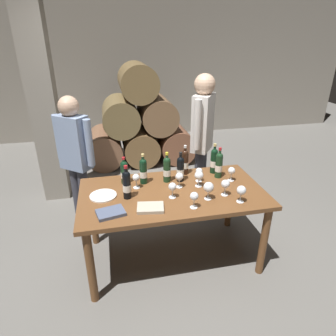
{
  "coord_description": "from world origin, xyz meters",
  "views": [
    {
      "loc": [
        -0.53,
        -2.28,
        2.07
      ],
      "look_at": [
        0.0,
        0.2,
        0.91
      ],
      "focal_mm": 30.87,
      "sensor_mm": 36.0,
      "label": 1
    }
  ],
  "objects_px": {
    "wine_bottle_7": "(185,162)",
    "sommelier_presenting": "(202,134)",
    "wine_bottle_1": "(180,169)",
    "leather_ledger": "(150,208)",
    "wine_glass_6": "(136,178)",
    "wine_bottle_0": "(219,165)",
    "tasting_notebook": "(111,213)",
    "wine_glass_2": "(199,176)",
    "dining_table": "(172,200)",
    "wine_glass_7": "(199,172)",
    "wine_bottle_5": "(127,184)",
    "wine_bottle_3": "(214,160)",
    "wine_glass_1": "(241,191)",
    "wine_bottle_4": "(167,169)",
    "wine_glass_5": "(172,187)",
    "wine_glass_4": "(232,171)",
    "serving_plate": "(103,196)",
    "wine_glass_8": "(225,184)",
    "wine_glass_0": "(179,177)",
    "taster_seated_left": "(75,154)",
    "wine_bottle_6": "(143,171)",
    "wine_glass_9": "(209,188)",
    "wine_bottle_2": "(124,172)",
    "wine_glass_3": "(194,197)"
  },
  "relations": [
    {
      "from": "wine_bottle_0",
      "to": "taster_seated_left",
      "type": "height_order",
      "value": "taster_seated_left"
    },
    {
      "from": "wine_bottle_2",
      "to": "wine_glass_7",
      "type": "relative_size",
      "value": 1.89
    },
    {
      "from": "wine_glass_6",
      "to": "sommelier_presenting",
      "type": "xyz_separation_m",
      "value": [
        0.84,
        0.61,
        0.18
      ]
    },
    {
      "from": "wine_bottle_3",
      "to": "wine_bottle_0",
      "type": "bearing_deg",
      "value": -84.96
    },
    {
      "from": "wine_glass_1",
      "to": "wine_glass_8",
      "type": "distance_m",
      "value": 0.16
    },
    {
      "from": "wine_glass_7",
      "to": "sommelier_presenting",
      "type": "height_order",
      "value": "sommelier_presenting"
    },
    {
      "from": "wine_glass_2",
      "to": "tasting_notebook",
      "type": "bearing_deg",
      "value": -159.89
    },
    {
      "from": "wine_bottle_7",
      "to": "wine_glass_4",
      "type": "distance_m",
      "value": 0.48
    },
    {
      "from": "wine_glass_2",
      "to": "leather_ledger",
      "type": "height_order",
      "value": "wine_glass_2"
    },
    {
      "from": "wine_bottle_3",
      "to": "wine_glass_2",
      "type": "bearing_deg",
      "value": -132.63
    },
    {
      "from": "wine_glass_0",
      "to": "taster_seated_left",
      "type": "distance_m",
      "value": 1.18
    },
    {
      "from": "wine_bottle_3",
      "to": "wine_bottle_4",
      "type": "xyz_separation_m",
      "value": [
        -0.52,
        -0.1,
        -0.0
      ]
    },
    {
      "from": "wine_bottle_2",
      "to": "wine_glass_1",
      "type": "relative_size",
      "value": 1.75
    },
    {
      "from": "sommelier_presenting",
      "to": "wine_glass_4",
      "type": "bearing_deg",
      "value": -81.76
    },
    {
      "from": "wine_bottle_3",
      "to": "wine_bottle_6",
      "type": "height_order",
      "value": "wine_bottle_3"
    },
    {
      "from": "wine_glass_2",
      "to": "tasting_notebook",
      "type": "height_order",
      "value": "wine_glass_2"
    },
    {
      "from": "wine_bottle_3",
      "to": "serving_plate",
      "type": "xyz_separation_m",
      "value": [
        -1.14,
        -0.27,
        -0.13
      ]
    },
    {
      "from": "wine_bottle_1",
      "to": "wine_glass_5",
      "type": "height_order",
      "value": "wine_bottle_1"
    },
    {
      "from": "wine_glass_1",
      "to": "serving_plate",
      "type": "relative_size",
      "value": 0.65
    },
    {
      "from": "wine_glass_7",
      "to": "wine_bottle_1",
      "type": "bearing_deg",
      "value": 164.13
    },
    {
      "from": "wine_bottle_1",
      "to": "wine_glass_4",
      "type": "distance_m",
      "value": 0.5
    },
    {
      "from": "tasting_notebook",
      "to": "wine_glass_6",
      "type": "bearing_deg",
      "value": 44.67
    },
    {
      "from": "sommelier_presenting",
      "to": "leather_ledger",
      "type": "bearing_deg",
      "value": -127.38
    },
    {
      "from": "wine_bottle_3",
      "to": "wine_glass_7",
      "type": "height_order",
      "value": "wine_bottle_3"
    },
    {
      "from": "wine_bottle_1",
      "to": "wine_glass_7",
      "type": "xyz_separation_m",
      "value": [
        0.18,
        -0.05,
        -0.03
      ]
    },
    {
      "from": "wine_bottle_1",
      "to": "leather_ledger",
      "type": "relative_size",
      "value": 1.38
    },
    {
      "from": "wine_bottle_4",
      "to": "wine_glass_5",
      "type": "bearing_deg",
      "value": -93.33
    },
    {
      "from": "wine_bottle_5",
      "to": "wine_glass_7",
      "type": "height_order",
      "value": "wine_bottle_5"
    },
    {
      "from": "wine_bottle_5",
      "to": "dining_table",
      "type": "bearing_deg",
      "value": 3.44
    },
    {
      "from": "wine_glass_2",
      "to": "wine_bottle_5",
      "type": "bearing_deg",
      "value": -173.95
    },
    {
      "from": "wine_bottle_4",
      "to": "wine_glass_8",
      "type": "distance_m",
      "value": 0.59
    },
    {
      "from": "wine_bottle_4",
      "to": "sommelier_presenting",
      "type": "relative_size",
      "value": 0.18
    },
    {
      "from": "wine_bottle_1",
      "to": "wine_glass_2",
      "type": "relative_size",
      "value": 1.91
    },
    {
      "from": "wine_bottle_1",
      "to": "tasting_notebook",
      "type": "relative_size",
      "value": 1.38
    },
    {
      "from": "wine_bottle_7",
      "to": "sommelier_presenting",
      "type": "distance_m",
      "value": 0.53
    },
    {
      "from": "dining_table",
      "to": "wine_glass_7",
      "type": "bearing_deg",
      "value": 26.53
    },
    {
      "from": "wine_glass_4",
      "to": "wine_glass_8",
      "type": "distance_m",
      "value": 0.31
    },
    {
      "from": "wine_glass_3",
      "to": "leather_ledger",
      "type": "relative_size",
      "value": 0.67
    },
    {
      "from": "wine_bottle_6",
      "to": "wine_glass_2",
      "type": "height_order",
      "value": "wine_bottle_6"
    },
    {
      "from": "wine_bottle_4",
      "to": "wine_bottle_6",
      "type": "height_order",
      "value": "same"
    },
    {
      "from": "wine_glass_4",
      "to": "wine_glass_6",
      "type": "height_order",
      "value": "same"
    },
    {
      "from": "wine_glass_6",
      "to": "wine_bottle_5",
      "type": "bearing_deg",
      "value": -120.76
    },
    {
      "from": "tasting_notebook",
      "to": "leather_ledger",
      "type": "distance_m",
      "value": 0.33
    },
    {
      "from": "wine_glass_6",
      "to": "wine_bottle_0",
      "type": "bearing_deg",
      "value": 4.08
    },
    {
      "from": "wine_glass_9",
      "to": "taster_seated_left",
      "type": "height_order",
      "value": "taster_seated_left"
    },
    {
      "from": "dining_table",
      "to": "wine_bottle_0",
      "type": "height_order",
      "value": "wine_bottle_0"
    },
    {
      "from": "wine_bottle_7",
      "to": "sommelier_presenting",
      "type": "xyz_separation_m",
      "value": [
        0.31,
        0.4,
        0.15
      ]
    },
    {
      "from": "wine_glass_1",
      "to": "dining_table",
      "type": "bearing_deg",
      "value": 150.45
    },
    {
      "from": "wine_glass_1",
      "to": "wine_bottle_4",
      "type": "bearing_deg",
      "value": 136.2
    },
    {
      "from": "wine_bottle_1",
      "to": "tasting_notebook",
      "type": "height_order",
      "value": "wine_bottle_1"
    }
  ]
}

